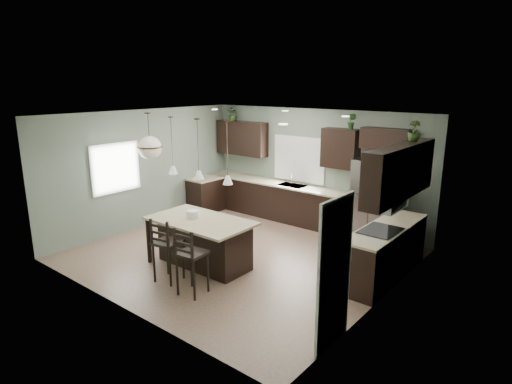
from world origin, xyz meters
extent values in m
plane|color=#9E8466|center=(0.00, 0.00, 0.00)|extent=(6.00, 6.00, 0.00)
cube|color=white|center=(2.98, -1.55, 1.02)|extent=(0.04, 0.82, 2.04)
cube|color=white|center=(-0.40, 2.73, 1.55)|extent=(1.35, 0.02, 1.00)
cube|color=white|center=(-2.98, -0.80, 1.55)|extent=(0.02, 1.10, 1.00)
cube|color=black|center=(-2.70, 1.70, 0.45)|extent=(0.60, 0.90, 0.90)
cube|color=#BAB08C|center=(-2.68, 1.70, 0.92)|extent=(0.66, 0.96, 0.04)
cube|color=black|center=(-0.85, 2.45, 0.45)|extent=(4.20, 0.60, 0.90)
cube|color=#BAB08C|center=(-0.85, 2.43, 0.92)|extent=(4.20, 0.66, 0.04)
cube|color=gray|center=(-0.40, 2.43, 0.94)|extent=(0.70, 0.45, 0.01)
cylinder|color=silver|center=(-0.40, 2.40, 1.08)|extent=(0.02, 0.02, 0.28)
cube|color=black|center=(-2.15, 2.58, 1.95)|extent=(1.55, 0.34, 0.90)
cube|color=black|center=(0.80, 2.58, 1.95)|extent=(0.85, 0.34, 0.90)
cube|color=black|center=(1.85, 2.58, 2.25)|extent=(1.05, 0.34, 0.45)
cube|color=black|center=(2.70, 0.87, 0.45)|extent=(0.60, 2.35, 0.90)
cube|color=#BAB08C|center=(2.68, 0.87, 0.92)|extent=(0.66, 2.35, 0.04)
cube|color=black|center=(2.68, 0.60, 0.94)|extent=(0.58, 0.75, 0.02)
cube|color=gray|center=(2.40, 0.60, 0.45)|extent=(0.01, 0.72, 0.60)
cube|color=black|center=(2.83, 0.87, 1.95)|extent=(0.34, 2.35, 0.90)
cube|color=gray|center=(2.78, 0.60, 1.55)|extent=(0.40, 0.75, 0.40)
cube|color=gray|center=(1.86, 2.29, 0.93)|extent=(0.90, 0.74, 1.85)
cube|color=black|center=(-0.19, -0.88, 0.46)|extent=(2.01, 1.16, 0.92)
cylinder|color=white|center=(-0.39, -0.88, 0.99)|extent=(0.24, 0.24, 0.14)
cube|color=black|center=(-0.19, -1.67, 0.59)|extent=(0.51, 0.51, 1.17)
cube|color=black|center=(0.49, -1.74, 0.59)|extent=(0.48, 0.48, 1.17)
imported|color=#29471F|center=(-2.44, 2.55, 2.58)|extent=(0.40, 0.36, 0.37)
imported|color=#234920|center=(1.06, 2.55, 2.58)|extent=(0.20, 0.17, 0.35)
imported|color=#345023|center=(2.80, 1.46, 2.58)|extent=(0.26, 0.26, 0.36)
plane|color=slate|center=(0.00, 2.75, 1.40)|extent=(6.00, 0.00, 6.00)
plane|color=slate|center=(0.00, -2.75, 1.40)|extent=(6.00, 0.00, 6.00)
plane|color=slate|center=(-3.00, 0.00, 1.40)|extent=(0.00, 5.50, 5.50)
plane|color=slate|center=(3.00, 0.00, 1.40)|extent=(0.00, 5.50, 5.50)
plane|color=white|center=(0.00, 0.00, 2.80)|extent=(6.00, 6.00, 0.00)
camera|label=1|loc=(5.37, -6.11, 3.40)|focal=30.00mm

